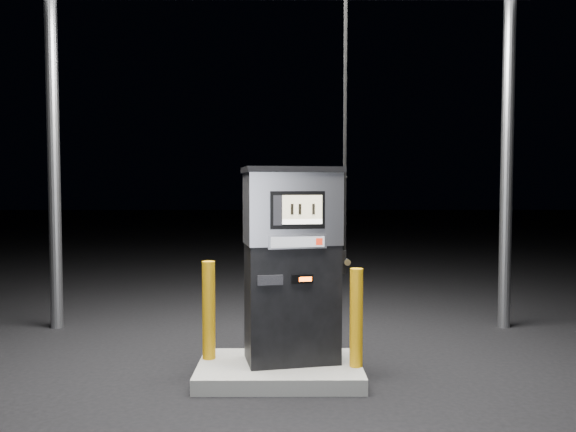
{
  "coord_description": "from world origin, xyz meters",
  "views": [
    {
      "loc": [
        0.05,
        -5.44,
        1.89
      ],
      "look_at": [
        0.08,
        0.0,
        1.6
      ],
      "focal_mm": 35.0,
      "sensor_mm": 36.0,
      "label": 1
    }
  ],
  "objects": [
    {
      "name": "ground",
      "position": [
        0.0,
        0.0,
        0.0
      ],
      "size": [
        80.0,
        80.0,
        0.0
      ],
      "primitive_type": "plane",
      "color": "black",
      "rests_on": "ground"
    },
    {
      "name": "bollard_right",
      "position": [
        0.74,
        -0.1,
        0.63
      ],
      "size": [
        0.14,
        0.14,
        0.95
      ],
      "primitive_type": "cylinder",
      "rotation": [
        0.0,
        0.0,
        0.12
      ],
      "color": "#D0910B",
      "rests_on": "pump_island"
    },
    {
      "name": "pump_island",
      "position": [
        0.0,
        0.0,
        0.07
      ],
      "size": [
        1.6,
        1.0,
        0.15
      ],
      "primitive_type": "cube",
      "color": "slate",
      "rests_on": "ground"
    },
    {
      "name": "fuel_dispenser",
      "position": [
        0.12,
        0.08,
        1.14
      ],
      "size": [
        1.11,
        0.74,
        4.0
      ],
      "rotation": [
        0.0,
        0.0,
        0.19
      ],
      "color": "black",
      "rests_on": "pump_island"
    },
    {
      "name": "bollard_left",
      "position": [
        -0.72,
        0.15,
        0.64
      ],
      "size": [
        0.13,
        0.13,
        0.99
      ],
      "primitive_type": "cylinder",
      "rotation": [
        0.0,
        0.0,
        -0.01
      ],
      "color": "#D0910B",
      "rests_on": "pump_island"
    }
  ]
}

